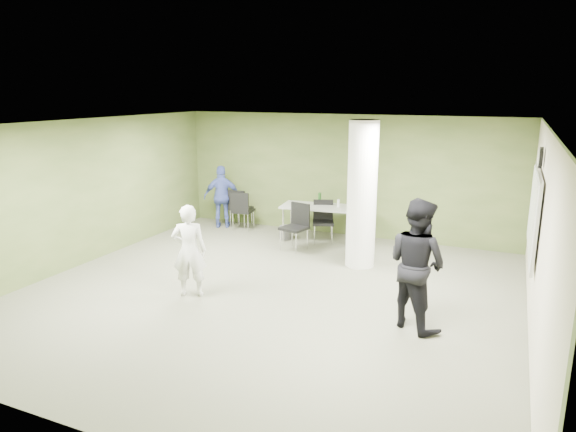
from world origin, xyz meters
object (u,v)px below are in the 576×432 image
at_px(folding_table, 320,208).
at_px(man_black, 417,264).
at_px(chair_back_left, 239,205).
at_px(man_blue, 222,197).
at_px(woman_white, 189,251).

relative_size(folding_table, man_black, 0.95).
bearing_deg(folding_table, chair_back_left, 165.53).
relative_size(folding_table, chair_back_left, 1.87).
bearing_deg(man_blue, folding_table, 151.13).
xyz_separation_m(folding_table, chair_back_left, (-2.25, 0.32, -0.21)).
distance_m(chair_back_left, man_blue, 0.46).
height_order(chair_back_left, woman_white, woman_white).
bearing_deg(man_blue, chair_back_left, 177.90).
bearing_deg(man_black, chair_back_left, -6.09).
xyz_separation_m(folding_table, man_blue, (-2.63, 0.16, 0.01)).
relative_size(chair_back_left, man_blue, 0.62).
bearing_deg(chair_back_left, woman_white, 108.13).
xyz_separation_m(chair_back_left, man_blue, (-0.38, -0.16, 0.21)).
bearing_deg(woman_white, man_blue, -91.48).
relative_size(folding_table, woman_white, 1.16).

